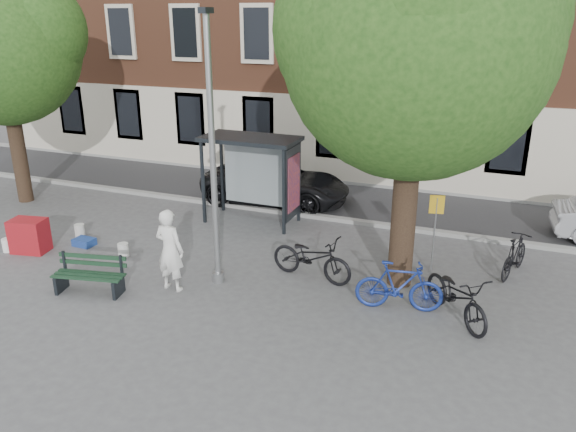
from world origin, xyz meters
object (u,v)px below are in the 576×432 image
(bike_d, at_px, (515,255))
(red_stand, at_px, (29,236))
(bike_c, at_px, (457,295))
(bus_shelter, at_px, (264,161))
(painter, at_px, (170,250))
(bench, at_px, (90,277))
(bike_b, at_px, (399,286))
(notice_sign, at_px, (436,217))
(bike_a, at_px, (312,257))
(car_dark, at_px, (276,183))
(lamppost, at_px, (213,168))

(bike_d, bearing_deg, red_stand, 32.04)
(bike_c, bearing_deg, bus_shelter, 107.60)
(painter, distance_m, bench, 1.92)
(bike_d, bearing_deg, bike_b, 67.51)
(bike_d, relative_size, notice_sign, 0.84)
(bike_a, relative_size, notice_sign, 1.05)
(notice_sign, bearing_deg, bench, -162.83)
(bike_a, bearing_deg, notice_sign, -52.43)
(bike_d, bearing_deg, bus_shelter, 7.82)
(bus_shelter, relative_size, bike_a, 1.36)
(painter, height_order, bike_c, painter)
(bike_c, height_order, red_stand, bike_c)
(bench, distance_m, car_dark, 7.68)
(bike_c, relative_size, bike_d, 1.24)
(lamppost, height_order, bike_b, lamppost)
(car_dark, bearing_deg, bike_d, -116.19)
(bus_shelter, xyz_separation_m, bike_c, (6.01, -3.84, -1.37))
(lamppost, bearing_deg, notice_sign, 26.80)
(painter, height_order, bike_d, painter)
(bike_c, height_order, bike_d, bike_c)
(lamppost, bearing_deg, bike_d, 24.69)
(lamppost, relative_size, red_stand, 6.79)
(lamppost, bearing_deg, bench, -147.50)
(painter, xyz_separation_m, notice_sign, (5.41, 3.06, 0.50))
(red_stand, bearing_deg, notice_sign, 14.42)
(lamppost, relative_size, bike_c, 2.92)
(painter, distance_m, car_dark, 6.74)
(bike_b, bearing_deg, red_stand, 82.26)
(bus_shelter, height_order, notice_sign, bus_shelter)
(bike_a, relative_size, bike_c, 1.00)
(red_stand, bearing_deg, bench, -22.70)
(car_dark, relative_size, red_stand, 5.41)
(car_dark, bearing_deg, bike_c, -135.97)
(bench, relative_size, car_dark, 0.35)
(bench, height_order, bike_d, bike_d)
(lamppost, bearing_deg, bike_a, 25.75)
(bike_b, relative_size, notice_sign, 0.93)
(bike_a, bearing_deg, car_dark, 41.09)
(painter, bearing_deg, bike_c, -166.66)
(bike_a, height_order, bike_c, same)
(red_stand, bearing_deg, bike_a, 9.34)
(lamppost, distance_m, bus_shelter, 4.24)
(bench, relative_size, bike_a, 0.81)
(painter, distance_m, bike_c, 6.29)
(bike_c, bearing_deg, red_stand, 143.00)
(bus_shelter, relative_size, bench, 1.68)
(bike_d, distance_m, notice_sign, 2.19)
(bike_d, height_order, red_stand, bike_d)
(painter, relative_size, red_stand, 2.15)
(painter, xyz_separation_m, car_dark, (-0.24, 6.73, -0.29))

